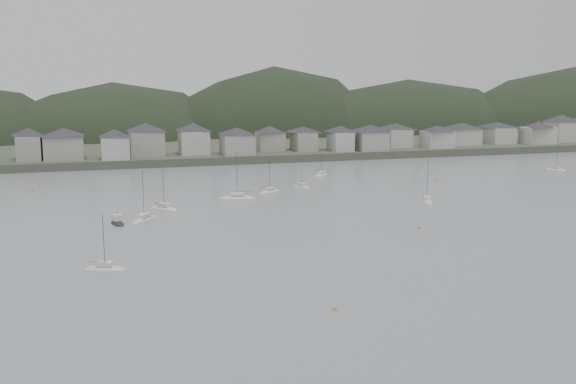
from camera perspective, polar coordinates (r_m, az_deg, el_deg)
name	(u,v)px	position (r m, az deg, el deg)	size (l,w,h in m)	color
ground	(448,330)	(93.83, 13.31, -11.22)	(900.00, 900.00, 0.00)	slate
far_shore_land	(174,134)	(374.65, -9.58, 4.87)	(900.00, 250.00, 3.00)	#383D2D
forested_ridge	(190,162)	(351.38, -8.23, 2.48)	(851.55, 103.94, 102.57)	black
waterfront_town	(332,136)	(276.95, 3.72, 4.75)	(451.48, 28.46, 12.92)	gray
moored_fleet	(295,225)	(151.17, 0.59, -2.80)	(265.70, 171.89, 14.00)	beige
motor_launch_far	(117,222)	(157.95, -14.16, -2.50)	(3.76, 7.15, 3.65)	black
mooring_buoys	(344,232)	(145.43, 4.72, -3.35)	(192.13, 150.37, 0.70)	#AE7C3A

